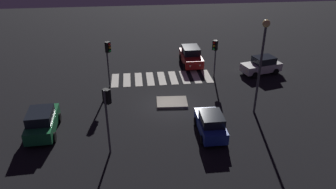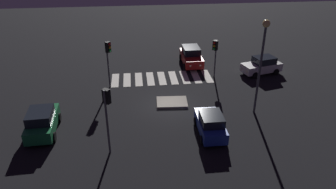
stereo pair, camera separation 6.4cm
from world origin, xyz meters
name	(u,v)px [view 1 (the left image)]	position (x,y,z in m)	size (l,w,h in m)	color
ground_plane	(168,105)	(0.00, 0.00, 0.00)	(80.00, 80.00, 0.00)	black
traffic_island	(172,102)	(-0.37, -0.28, 0.09)	(2.70, 2.09, 0.18)	gray
car_blue	(211,124)	(-2.55, 4.59, 0.84)	(1.88, 3.97, 1.72)	#1E389E
car_green	(42,122)	(9.47, 3.05, 0.92)	(2.21, 4.41, 1.88)	#196B38
car_red	(191,56)	(-3.53, -8.80, 0.96)	(2.16, 4.51, 1.95)	red
car_white	(262,65)	(-10.27, -5.62, 0.86)	(4.29, 2.62, 1.76)	silver
traffic_light_north	(107,106)	(4.47, 5.89, 3.49)	(0.54, 0.53, 4.61)	#47474C
traffic_light_south	(215,50)	(-5.13, -5.10, 2.93)	(0.54, 0.54, 3.86)	#47474C
traffic_light_east	(108,53)	(4.92, -4.05, 3.35)	(0.53, 0.54, 4.42)	#47474C
street_lamp	(262,52)	(-6.81, 1.95, 5.16)	(0.56, 0.56, 7.55)	#47474C
crosswalk_near	(162,78)	(0.00, -5.50, 0.01)	(9.90, 3.20, 0.02)	silver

